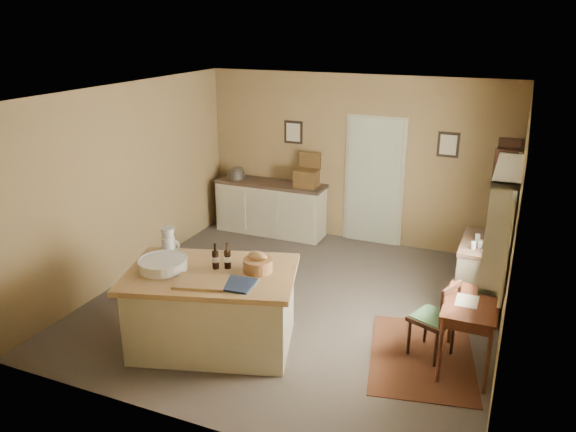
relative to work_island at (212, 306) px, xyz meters
name	(u,v)px	position (x,y,z in m)	size (l,w,h in m)	color
ground	(295,303)	(0.48, 1.27, -0.48)	(5.00, 5.00, 0.00)	brown
wall_back	(354,160)	(0.48, 3.77, 0.87)	(5.00, 0.10, 2.70)	olive
wall_front	(182,290)	(0.48, -1.23, 0.87)	(5.00, 0.10, 2.70)	olive
wall_left	(129,182)	(-2.02, 1.27, 0.87)	(0.10, 5.00, 2.70)	olive
wall_right	(513,233)	(2.98, 1.27, 0.87)	(0.10, 5.00, 2.70)	olive
ceiling	(296,92)	(0.48, 1.27, 2.22)	(5.00, 5.00, 0.00)	silver
door	(374,180)	(0.83, 3.74, 0.57)	(0.97, 0.06, 2.11)	beige
framed_prints	(367,138)	(0.68, 3.75, 1.24)	(2.82, 0.02, 0.38)	black
window	(507,220)	(2.90, 1.07, 1.07)	(0.25, 1.99, 1.12)	#BDB593
work_island	(212,306)	(0.00, 0.00, 0.00)	(2.09, 1.66, 1.20)	#BDB593
sideboard	(271,206)	(-0.87, 3.47, 0.00)	(1.89, 0.54, 1.18)	#BDB593
rug	(422,356)	(2.23, 0.67, -0.48)	(1.10, 1.60, 0.01)	#472412
writing_desk	(471,311)	(2.68, 0.67, 0.19)	(0.53, 0.87, 0.82)	#3D1C10
desk_chair	(432,319)	(2.29, 0.75, -0.04)	(0.41, 0.41, 0.89)	black
right_cabinet	(481,275)	(2.67, 2.07, -0.02)	(0.55, 0.99, 0.99)	#BDB593
shelving_unit	(504,211)	(2.83, 3.27, 0.47)	(0.32, 0.86, 1.90)	black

